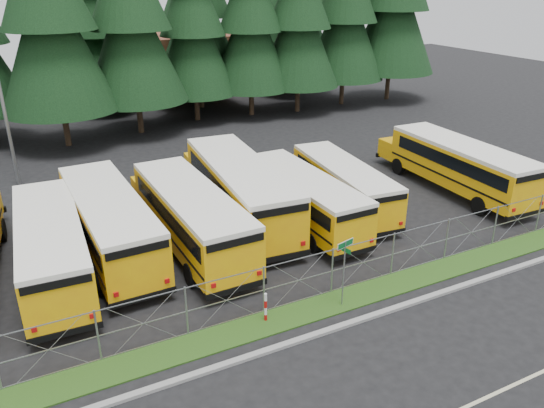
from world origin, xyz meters
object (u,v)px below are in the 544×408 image
Objects in this scene: street_sign at (344,259)px; striped_bollard at (266,308)px; bus_4 at (238,191)px; bus_2 at (108,223)px; bus_6 at (341,185)px; bus_1 at (52,247)px; bus_5 at (301,199)px; bus_3 at (189,218)px; light_standard at (1,94)px; bus_east at (456,167)px.

striped_bollard is at bearing 172.07° from street_sign.
bus_2 is at bearing -169.46° from bus_4.
bus_4 reaches higher than bus_6.
bus_1 is at bearing 142.94° from street_sign.
bus_5 is at bearing 2.25° from bus_1.
bus_1 is 14.75m from bus_6.
bus_6 is at bearing 2.95° from bus_3.
light_standard reaches higher than bus_3.
bus_1 is at bearing 179.01° from bus_5.
bus_2 and bus_3 have the same top height.
bus_3 is at bearing -61.69° from light_standard.
bus_1 is 9.43m from striped_bollard.
bus_1 reaches higher than bus_6.
bus_east is at bearing -2.08° from bus_5.
bus_3 is 8.79m from bus_6.
bus_4 is 1.20× the size of light_standard.
light_standard reaches higher than bus_2.
light_standard is at bearing 152.75° from bus_east.
bus_east reaches higher than bus_5.
street_sign is at bearing -51.64° from bus_2.
bus_3 is 4.02× the size of street_sign.
bus_4 is at bearing 4.03° from bus_2.
bus_1 is 0.95× the size of bus_3.
striped_bollard is at bearing -86.84° from bus_3.
bus_1 is 8.99× the size of striped_bollard.
light_standard is (-3.26, 11.37, 4.02)m from bus_2.
bus_3 is 9.41× the size of striped_bollard.
bus_1 reaches higher than street_sign.
striped_bollard is at bearing -129.05° from bus_5.
bus_3 is 8.14m from street_sign.
bus_3 is (5.96, 0.06, 0.07)m from bus_1.
street_sign is 3.41m from striped_bollard.
bus_5 reaches higher than bus_6.
street_sign is at bearing -148.91° from bus_east.
bus_4 reaches higher than bus_east.
bus_1 is 0.96× the size of bus_east.
bus_5 reaches higher than striped_bollard.
bus_3 is 16.10m from bus_east.
light_standard is at bearing 95.82° from bus_1.
bus_2 is 6.67m from bus_4.
bus_1 is 5.96m from bus_3.
bus_6 is 8.20× the size of striped_bollard.
light_standard is (-15.47, 11.80, 4.21)m from bus_6.
bus_2 is at bearing -176.18° from bus_6.
bus_4 is 9.04m from street_sign.
street_sign is (0.39, -9.02, 0.44)m from bus_4.
light_standard is at bearing 148.47° from bus_6.
bus_6 is 0.97× the size of light_standard.
bus_2 is 9.37m from bus_5.
light_standard reaches higher than bus_5.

